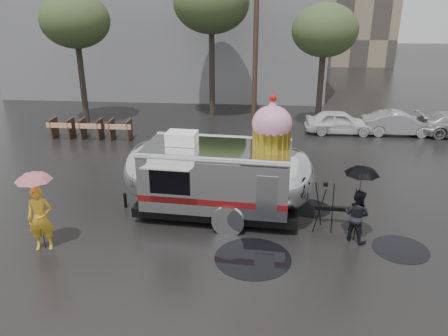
# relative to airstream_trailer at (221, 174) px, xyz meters

# --- Properties ---
(ground) EXTENTS (120.00, 120.00, 0.00)m
(ground) POSITION_rel_airstream_trailer_xyz_m (-1.69, -2.33, -1.45)
(ground) COLOR black
(ground) RESTS_ON ground
(puddles) EXTENTS (15.07, 5.07, 0.01)m
(puddles) POSITION_rel_airstream_trailer_xyz_m (-1.10, -1.94, -1.44)
(puddles) COLOR black
(puddles) RESTS_ON ground
(utility_pole) EXTENTS (1.60, 0.28, 9.00)m
(utility_pole) POSITION_rel_airstream_trailer_xyz_m (0.81, 11.67, 3.17)
(utility_pole) COLOR #473323
(utility_pole) RESTS_ON ground
(tree_left) EXTENTS (3.64, 3.64, 6.95)m
(tree_left) POSITION_rel_airstream_trailer_xyz_m (-8.69, 10.67, 4.04)
(tree_left) COLOR #382D26
(tree_left) RESTS_ON ground
(tree_mid) EXTENTS (4.20, 4.20, 8.03)m
(tree_mid) POSITION_rel_airstream_trailer_xyz_m (-1.69, 12.67, 4.89)
(tree_mid) COLOR #382D26
(tree_mid) RESTS_ON ground
(tree_right) EXTENTS (3.36, 3.36, 6.42)m
(tree_right) POSITION_rel_airstream_trailer_xyz_m (4.31, 10.67, 3.61)
(tree_right) COLOR #382D26
(tree_right) RESTS_ON ground
(barricade_row) EXTENTS (4.30, 0.80, 1.00)m
(barricade_row) POSITION_rel_airstream_trailer_xyz_m (-7.24, 7.64, -0.93)
(barricade_row) COLOR #473323
(barricade_row) RESTS_ON ground
(parked_cars) EXTENTS (13.20, 1.90, 1.50)m
(parked_cars) POSITION_rel_airstream_trailer_xyz_m (10.09, 9.67, -0.73)
(parked_cars) COLOR silver
(parked_cars) RESTS_ON ground
(airstream_trailer) EXTENTS (7.66, 3.08, 4.13)m
(airstream_trailer) POSITION_rel_airstream_trailer_xyz_m (0.00, 0.00, 0.00)
(airstream_trailer) COLOR silver
(airstream_trailer) RESTS_ON ground
(person_left) EXTENTS (0.78, 0.61, 1.90)m
(person_left) POSITION_rel_airstream_trailer_xyz_m (-4.81, -2.47, -0.50)
(person_left) COLOR gold
(person_left) RESTS_ON ground
(umbrella_pink) EXTENTS (1.20, 1.20, 2.37)m
(umbrella_pink) POSITION_rel_airstream_trailer_xyz_m (-4.81, -2.47, 0.51)
(umbrella_pink) COLOR pink
(umbrella_pink) RESTS_ON ground
(person_right) EXTENTS (0.86, 0.82, 1.59)m
(person_right) POSITION_rel_airstream_trailer_xyz_m (4.07, -1.23, -0.65)
(person_right) COLOR black
(person_right) RESTS_ON ground
(umbrella_black) EXTENTS (1.18, 1.18, 2.35)m
(umbrella_black) POSITION_rel_airstream_trailer_xyz_m (4.07, -1.23, 0.50)
(umbrella_black) COLOR black
(umbrella_black) RESTS_ON ground
(tripod) EXTENTS (0.59, 0.66, 1.59)m
(tripod) POSITION_rel_airstream_trailer_xyz_m (3.19, -0.73, -0.49)
(tripod) COLOR black
(tripod) RESTS_ON ground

